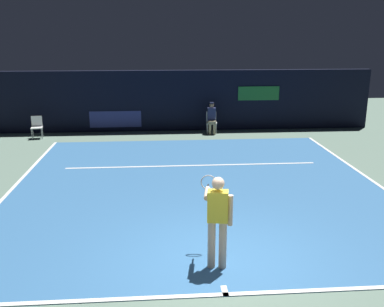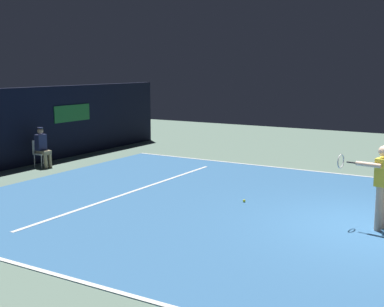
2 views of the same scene
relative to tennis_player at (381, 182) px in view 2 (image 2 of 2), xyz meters
The scene contains 8 objects.
ground_plane 4.48m from the tennis_player, 89.61° to the left, with size 32.12×32.12×0.00m, color slate.
court_surface 4.48m from the tennis_player, 89.61° to the left, with size 10.23×10.61×0.01m, color #336699.
line_sideline_left 6.78m from the tennis_player, 40.61° to the left, with size 0.10×10.61×0.01m, color white.
line_sideline_right 6.73m from the tennis_player, 139.06° to the left, with size 0.10×10.61×0.01m, color white.
line_service 6.30m from the tennis_player, 89.72° to the left, with size 7.98×0.10×0.01m, color white.
tennis_player is the anchor object (origin of this frame).
line_judge_on_chair 10.91m from the tennis_player, 83.58° to the left, with size 0.45×0.54×1.32m.
tennis_ball 3.41m from the tennis_player, 80.69° to the left, with size 0.07×0.07×0.07m, color #CCE033.
Camera 2 is at (-10.57, -1.93, 3.25)m, focal length 47.99 mm.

